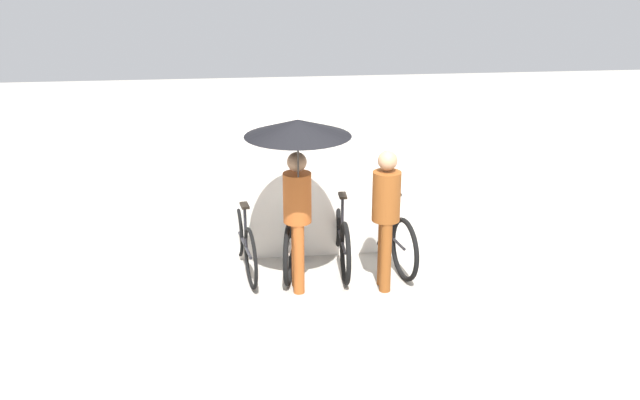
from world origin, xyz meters
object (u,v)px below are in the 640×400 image
parked_bicycle_3 (388,232)px  pedestrian_center (386,210)px  pedestrian_leading (298,153)px  parked_bicycle_1 (292,237)px  parked_bicycle_2 (340,234)px  parked_bicycle_0 (244,241)px

parked_bicycle_3 → pedestrian_center: bearing=155.2°
pedestrian_leading → parked_bicycle_1: bearing=-90.0°
parked_bicycle_3 → pedestrian_leading: pedestrian_leading is taller
parked_bicycle_2 → pedestrian_leading: bearing=144.0°
parked_bicycle_1 → parked_bicycle_3: size_ratio=0.94×
parked_bicycle_0 → parked_bicycle_3: (1.80, 0.04, 0.01)m
parked_bicycle_2 → parked_bicycle_3: size_ratio=1.01×
parked_bicycle_1 → pedestrian_leading: 1.49m
parked_bicycle_0 → parked_bicycle_2: (1.20, 0.05, 0.01)m
parked_bicycle_0 → parked_bicycle_1: (0.60, 0.04, -0.00)m
pedestrian_leading → pedestrian_center: pedestrian_leading is taller
parked_bicycle_2 → pedestrian_center: 1.02m
parked_bicycle_2 → parked_bicycle_3: parked_bicycle_2 is taller
parked_bicycle_3 → parked_bicycle_2: bearing=79.5°
parked_bicycle_1 → pedestrian_leading: bearing=-168.9°
parked_bicycle_1 → pedestrian_leading: size_ratio=0.82×
parked_bicycle_1 → pedestrian_leading: (0.01, -0.74, 1.30)m
parked_bicycle_3 → pedestrian_leading: (-1.19, -0.75, 1.28)m
parked_bicycle_2 → parked_bicycle_3: bearing=-88.3°
pedestrian_center → parked_bicycle_0: bearing=-20.5°
parked_bicycle_0 → parked_bicycle_2: 1.20m
parked_bicycle_0 → parked_bicycle_2: parked_bicycle_0 is taller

